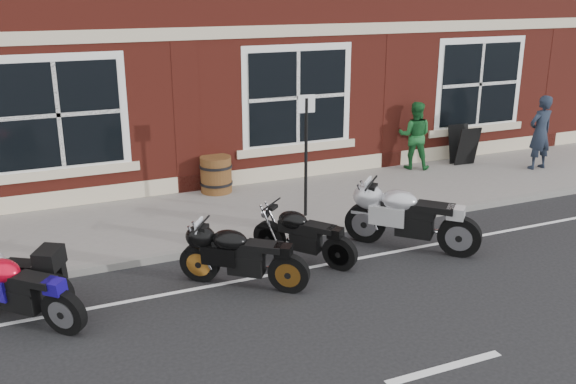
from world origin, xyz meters
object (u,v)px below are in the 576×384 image
moto_naked_black (302,232)px  barrel_planter (216,174)px  pedestrian_right (415,135)px  pedestrian_left (540,132)px  parking_sign (306,147)px  moto_touring_silver (2,273)px  moto_sport_red (18,286)px  moto_sport_silver (410,215)px  a_board_sign (463,145)px  moto_sport_black (241,254)px

moto_naked_black → barrel_planter: barrel_planter is taller
pedestrian_right → barrel_planter: 4.92m
pedestrian_left → parking_sign: (-6.50, -0.78, 0.46)m
moto_touring_silver → moto_naked_black: bearing=-59.6°
moto_touring_silver → moto_sport_red: (0.19, -0.56, 0.00)m
moto_sport_silver → a_board_sign: (4.08, 3.73, -0.01)m
a_board_sign → barrel_planter: (-6.24, 0.27, -0.09)m
pedestrian_left → barrel_planter: pedestrian_left is taller
moto_touring_silver → moto_naked_black: 4.50m
moto_touring_silver → parking_sign: 5.59m
moto_sport_black → moto_naked_black: (1.23, 0.49, -0.03)m
moto_sport_black → a_board_sign: (7.19, 3.97, 0.07)m
moto_touring_silver → pedestrian_right: bearing=-36.3°
moto_sport_red → parking_sign: bearing=-23.6°
pedestrian_left → pedestrian_right: bearing=-26.6°
moto_sport_silver → parking_sign: (-1.06, 1.90, 0.85)m
moto_sport_red → a_board_sign: 10.95m
barrel_planter → pedestrian_left: bearing=-9.9°
moto_touring_silver → moto_sport_red: bearing=-128.2°
pedestrian_left → moto_naked_black: bearing=15.9°
moto_touring_silver → a_board_sign: (10.45, 3.27, 0.07)m
moto_naked_black → pedestrian_left: (7.33, 2.42, 0.51)m
moto_sport_red → moto_naked_black: size_ratio=0.96×
pedestrian_right → a_board_sign: 1.38m
moto_sport_red → moto_sport_silver: moto_sport_silver is taller
moto_sport_black → a_board_sign: size_ratio=1.72×
pedestrian_left → barrel_planter: size_ratio=2.29×
moto_sport_silver → parking_sign: bearing=76.2°
barrel_planter → moto_touring_silver: bearing=-140.0°
barrel_planter → moto_sport_red: bearing=-134.5°
moto_touring_silver → pedestrian_right: size_ratio=1.07×
moto_naked_black → barrel_planter: (-0.28, 3.75, 0.02)m
pedestrian_right → moto_touring_silver: bearing=55.0°
moto_sport_silver → pedestrian_right: size_ratio=1.13×
parking_sign → barrel_planter: bearing=122.4°
moto_sport_red → moto_naked_black: (4.30, 0.35, -0.04)m
moto_touring_silver → parking_sign: size_ratio=0.74×
pedestrian_right → parking_sign: 4.33m
moto_naked_black → moto_sport_silver: bearing=-43.2°
pedestrian_right → a_board_sign: size_ratio=1.69×
moto_sport_silver → pedestrian_left: (5.45, 2.68, 0.40)m
moto_sport_red → pedestrian_right: 9.79m
moto_sport_red → moto_sport_silver: (6.19, 0.09, 0.07)m
moto_sport_red → pedestrian_right: bearing=-20.8°
pedestrian_right → a_board_sign: bearing=-152.4°
barrel_planter → moto_naked_black: bearing=-85.8°
pedestrian_left → pedestrian_right: 2.97m
moto_touring_silver → moto_naked_black: moto_touring_silver is taller
moto_sport_black → pedestrian_right: bearing=-15.5°
moto_sport_silver → barrel_planter: moto_sport_silver is taller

